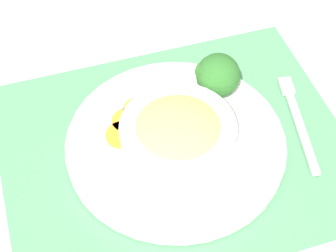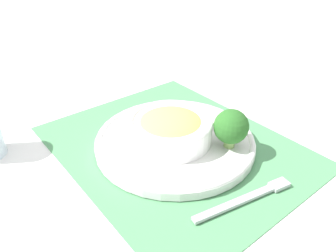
{
  "view_description": "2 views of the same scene",
  "coord_description": "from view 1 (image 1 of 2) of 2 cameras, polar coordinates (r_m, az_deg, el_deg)",
  "views": [
    {
      "loc": [
        -0.13,
        -0.46,
        0.64
      ],
      "look_at": [
        -0.01,
        0.01,
        0.05
      ],
      "focal_mm": 60.0,
      "sensor_mm": 36.0,
      "label": 1
    },
    {
      "loc": [
        0.42,
        -0.32,
        0.38
      ],
      "look_at": [
        -0.01,
        -0.01,
        0.05
      ],
      "focal_mm": 35.0,
      "sensor_mm": 36.0,
      "label": 2
    }
  ],
  "objects": [
    {
      "name": "carrot_slice_middle",
      "position": [
        0.82,
        -2.98,
        1.68
      ],
      "size": [
        0.05,
        0.05,
        0.01
      ],
      "color": "orange",
      "rests_on": "plate"
    },
    {
      "name": "plate",
      "position": [
        0.79,
        0.79,
        -1.67
      ],
      "size": [
        0.31,
        0.31,
        0.02
      ],
      "color": "white",
      "rests_on": "placemat"
    },
    {
      "name": "carrot_slice_near",
      "position": [
        0.82,
        -1.43,
        2.46
      ],
      "size": [
        0.05,
        0.05,
        0.01
      ],
      "color": "orange",
      "rests_on": "plate"
    },
    {
      "name": "broccoli_floret",
      "position": [
        0.81,
        5.06,
        5.15
      ],
      "size": [
        0.06,
        0.06,
        0.08
      ],
      "color": "#84AD5B",
      "rests_on": "plate"
    },
    {
      "name": "ground_plane",
      "position": [
        0.8,
        0.78,
        -2.34
      ],
      "size": [
        4.0,
        4.0,
        0.0
      ],
      "primitive_type": "plane",
      "color": "white"
    },
    {
      "name": "fork",
      "position": [
        0.85,
        12.83,
        1.24
      ],
      "size": [
        0.04,
        0.18,
        0.01
      ],
      "rotation": [
        0.0,
        0.0,
        -0.14
      ],
      "color": "#B7B7BC",
      "rests_on": "placemat"
    },
    {
      "name": "placemat",
      "position": [
        0.8,
        0.78,
        -2.25
      ],
      "size": [
        0.51,
        0.42,
        0.0
      ],
      "color": "#4C8C59",
      "rests_on": "ground_plane"
    },
    {
      "name": "carrot_slice_far",
      "position": [
        0.8,
        -4.12,
        0.52
      ],
      "size": [
        0.05,
        0.05,
        0.01
      ],
      "color": "orange",
      "rests_on": "plate"
    },
    {
      "name": "bowl",
      "position": [
        0.75,
        1.27,
        -0.7
      ],
      "size": [
        0.16,
        0.16,
        0.06
      ],
      "color": "white",
      "rests_on": "plate"
    },
    {
      "name": "carrot_slice_extra",
      "position": [
        0.79,
        -4.71,
        -0.9
      ],
      "size": [
        0.05,
        0.05,
        0.01
      ],
      "color": "orange",
      "rests_on": "plate"
    }
  ]
}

